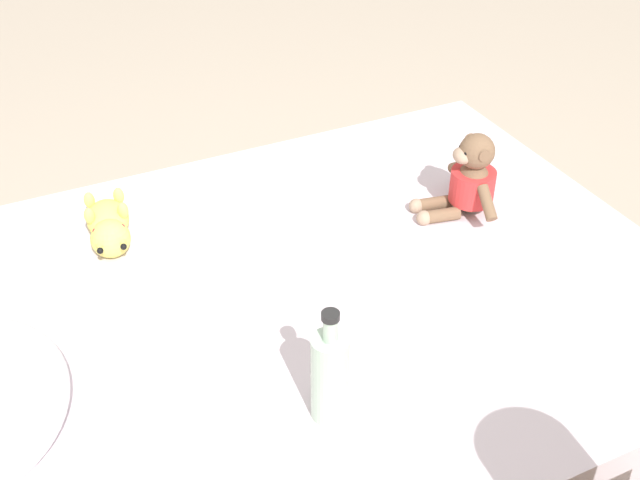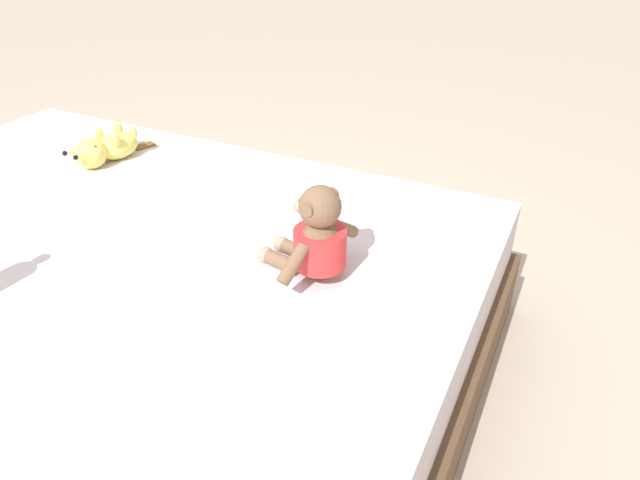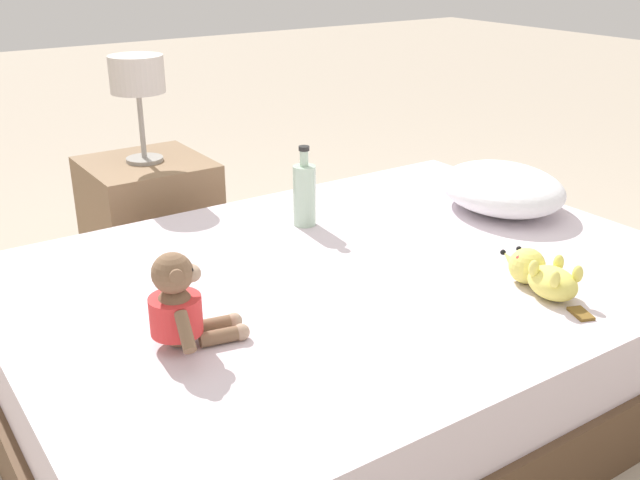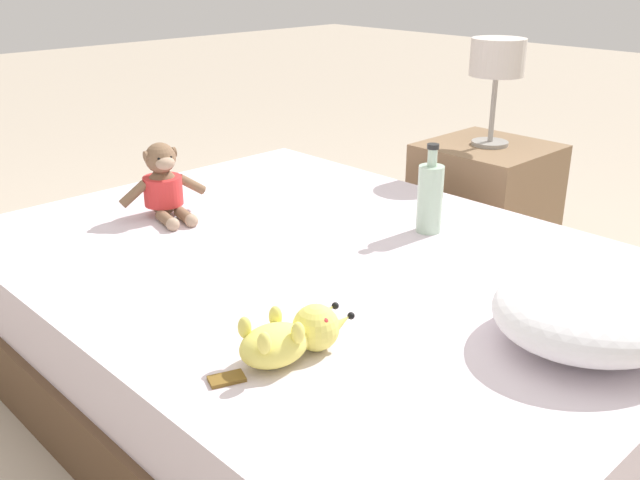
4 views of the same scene
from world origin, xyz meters
TOP-DOWN VIEW (x-y plane):
  - ground_plane at (0.00, 0.00)m, footprint 16.00×16.00m
  - bed at (0.00, 0.00)m, footprint 1.45×1.97m
  - pillow at (-0.11, 0.73)m, footprint 0.55×0.49m
  - plush_monkey at (0.12, -0.58)m, footprint 0.29×0.24m
  - plush_yellow_creature at (0.40, 0.34)m, footprint 0.33×0.13m
  - glass_bottle at (-0.37, 0.08)m, footprint 0.08×0.08m
  - nightstand at (-1.08, -0.19)m, footprint 0.45×0.45m
  - bedside_lamp at (-1.08, -0.19)m, footprint 0.20×0.20m

SIDE VIEW (x-z plane):
  - ground_plane at x=0.00m, z-range 0.00..0.00m
  - bed at x=0.00m, z-range 0.00..0.39m
  - nightstand at x=-1.08m, z-range 0.00..0.48m
  - plush_yellow_creature at x=0.40m, z-range 0.39..0.49m
  - pillow at x=-0.11m, z-range 0.39..0.55m
  - plush_monkey at x=0.12m, z-range 0.37..0.61m
  - glass_bottle at x=-0.37m, z-range 0.37..0.63m
  - bedside_lamp at x=-1.08m, z-range 0.59..0.99m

